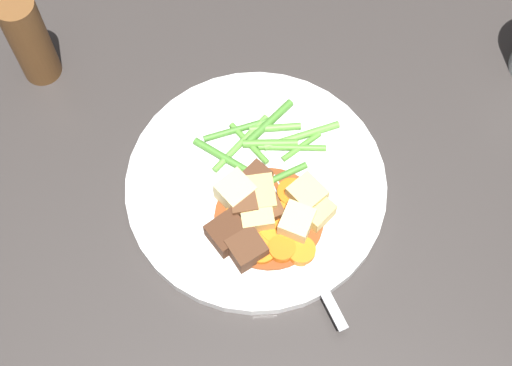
# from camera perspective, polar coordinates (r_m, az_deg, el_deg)

# --- Properties ---
(ground_plane) EXTENTS (3.00, 3.00, 0.00)m
(ground_plane) POSITION_cam_1_polar(r_m,az_deg,el_deg) (0.80, 0.00, -0.45)
(ground_plane) COLOR #383330
(dinner_plate) EXTENTS (0.27, 0.27, 0.01)m
(dinner_plate) POSITION_cam_1_polar(r_m,az_deg,el_deg) (0.79, 0.00, -0.22)
(dinner_plate) COLOR white
(dinner_plate) RESTS_ON ground_plane
(stew_sauce) EXTENTS (0.11, 0.11, 0.00)m
(stew_sauce) POSITION_cam_1_polar(r_m,az_deg,el_deg) (0.77, 0.99, -2.64)
(stew_sauce) COLOR brown
(stew_sauce) RESTS_ON dinner_plate
(carrot_slice_0) EXTENTS (0.02, 0.02, 0.01)m
(carrot_slice_0) POSITION_cam_1_polar(r_m,az_deg,el_deg) (0.76, -1.54, -2.65)
(carrot_slice_0) COLOR orange
(carrot_slice_0) RESTS_ON dinner_plate
(carrot_slice_1) EXTENTS (0.04, 0.04, 0.01)m
(carrot_slice_1) POSITION_cam_1_polar(r_m,az_deg,el_deg) (0.75, 0.40, -4.95)
(carrot_slice_1) COLOR orange
(carrot_slice_1) RESTS_ON dinner_plate
(carrot_slice_2) EXTENTS (0.04, 0.04, 0.01)m
(carrot_slice_2) POSITION_cam_1_polar(r_m,az_deg,el_deg) (0.77, 2.69, -0.80)
(carrot_slice_2) COLOR orange
(carrot_slice_2) RESTS_ON dinner_plate
(carrot_slice_3) EXTENTS (0.04, 0.04, 0.01)m
(carrot_slice_3) POSITION_cam_1_polar(r_m,az_deg,el_deg) (0.76, 1.54, -3.36)
(carrot_slice_3) COLOR orange
(carrot_slice_3) RESTS_ON dinner_plate
(carrot_slice_4) EXTENTS (0.04, 0.04, 0.01)m
(carrot_slice_4) POSITION_cam_1_polar(r_m,az_deg,el_deg) (0.77, 2.47, -2.29)
(carrot_slice_4) COLOR orange
(carrot_slice_4) RESTS_ON dinner_plate
(carrot_slice_5) EXTENTS (0.03, 0.03, 0.01)m
(carrot_slice_5) POSITION_cam_1_polar(r_m,az_deg,el_deg) (0.75, 1.96, -4.99)
(carrot_slice_5) COLOR orange
(carrot_slice_5) RESTS_ON dinner_plate
(carrot_slice_6) EXTENTS (0.04, 0.04, 0.01)m
(carrot_slice_6) POSITION_cam_1_polar(r_m,az_deg,el_deg) (0.75, 3.43, -5.14)
(carrot_slice_6) COLOR orange
(carrot_slice_6) RESTS_ON dinner_plate
(potato_chunk_0) EXTENTS (0.04, 0.03, 0.03)m
(potato_chunk_0) POSITION_cam_1_polar(r_m,az_deg,el_deg) (0.76, 0.08, -1.00)
(potato_chunk_0) COLOR #DBBC6B
(potato_chunk_0) RESTS_ON dinner_plate
(potato_chunk_1) EXTENTS (0.03, 0.03, 0.03)m
(potato_chunk_1) POSITION_cam_1_polar(r_m,az_deg,el_deg) (0.76, 0.05, -2.54)
(potato_chunk_1) COLOR #E5CC7A
(potato_chunk_1) RESTS_ON dinner_plate
(potato_chunk_2) EXTENTS (0.04, 0.04, 0.03)m
(potato_chunk_2) POSITION_cam_1_polar(r_m,az_deg,el_deg) (0.75, 3.07, -3.07)
(potato_chunk_2) COLOR #EAD68C
(potato_chunk_2) RESTS_ON dinner_plate
(potato_chunk_3) EXTENTS (0.04, 0.04, 0.03)m
(potato_chunk_3) POSITION_cam_1_polar(r_m,az_deg,el_deg) (0.77, 3.84, -0.98)
(potato_chunk_3) COLOR #E5CC7A
(potato_chunk_3) RESTS_ON dinner_plate
(potato_chunk_4) EXTENTS (0.04, 0.04, 0.03)m
(potato_chunk_4) POSITION_cam_1_polar(r_m,az_deg,el_deg) (0.77, -1.56, -0.71)
(potato_chunk_4) COLOR #EAD68C
(potato_chunk_4) RESTS_ON dinner_plate
(potato_chunk_5) EXTENTS (0.04, 0.04, 0.02)m
(potato_chunk_5) POSITION_cam_1_polar(r_m,az_deg,el_deg) (0.76, 4.50, -2.10)
(potato_chunk_5) COLOR #DBBC6B
(potato_chunk_5) RESTS_ON dinner_plate
(meat_chunk_0) EXTENTS (0.03, 0.03, 0.03)m
(meat_chunk_0) POSITION_cam_1_polar(r_m,az_deg,el_deg) (0.76, -0.96, -1.57)
(meat_chunk_0) COLOR brown
(meat_chunk_0) RESTS_ON dinner_plate
(meat_chunk_1) EXTENTS (0.05, 0.05, 0.02)m
(meat_chunk_1) POSITION_cam_1_polar(r_m,az_deg,el_deg) (0.75, -2.15, -3.78)
(meat_chunk_1) COLOR #4C2B19
(meat_chunk_1) RESTS_ON dinner_plate
(meat_chunk_2) EXTENTS (0.04, 0.04, 0.02)m
(meat_chunk_2) POSITION_cam_1_polar(r_m,az_deg,el_deg) (0.74, -0.71, -5.00)
(meat_chunk_2) COLOR #56331E
(meat_chunk_2) RESTS_ON dinner_plate
(meat_chunk_3) EXTENTS (0.04, 0.03, 0.02)m
(meat_chunk_3) POSITION_cam_1_polar(r_m,az_deg,el_deg) (0.76, 0.79, -1.87)
(meat_chunk_3) COLOR brown
(meat_chunk_3) RESTS_ON dinner_plate
(meat_chunk_4) EXTENTS (0.03, 0.03, 0.02)m
(meat_chunk_4) POSITION_cam_1_polar(r_m,az_deg,el_deg) (0.77, 0.35, 0.20)
(meat_chunk_4) COLOR #56331E
(meat_chunk_4) RESTS_ON dinner_plate
(green_bean_0) EXTENTS (0.02, 0.07, 0.01)m
(green_bean_0) POSITION_cam_1_polar(r_m,az_deg,el_deg) (0.81, -1.47, 4.05)
(green_bean_0) COLOR #4C8E33
(green_bean_0) RESTS_ON dinner_plate
(green_bean_1) EXTENTS (0.01, 0.06, 0.01)m
(green_bean_1) POSITION_cam_1_polar(r_m,az_deg,el_deg) (0.81, 1.45, 4.18)
(green_bean_1) COLOR #66AD42
(green_bean_1) RESTS_ON dinner_plate
(green_bean_2) EXTENTS (0.06, 0.07, 0.01)m
(green_bean_2) POSITION_cam_1_polar(r_m,az_deg,el_deg) (0.80, -1.16, 3.02)
(green_bean_2) COLOR #66AD42
(green_bean_2) RESTS_ON dinner_plate
(green_bean_3) EXTENTS (0.03, 0.07, 0.01)m
(green_bean_3) POSITION_cam_1_polar(r_m,az_deg,el_deg) (0.78, 1.55, 0.14)
(green_bean_3) COLOR #4C8E33
(green_bean_3) RESTS_ON dinner_plate
(green_bean_4) EXTENTS (0.05, 0.04, 0.01)m
(green_bean_4) POSITION_cam_1_polar(r_m,az_deg,el_deg) (0.80, -0.82, 2.96)
(green_bean_4) COLOR #599E38
(green_bean_4) RESTS_ON dinner_plate
(green_bean_5) EXTENTS (0.05, 0.06, 0.01)m
(green_bean_5) POSITION_cam_1_polar(r_m,az_deg,el_deg) (0.81, 1.03, 4.63)
(green_bean_5) COLOR #4C8E33
(green_bean_5) RESTS_ON dinner_plate
(green_bean_6) EXTENTS (0.02, 0.06, 0.01)m
(green_bean_6) POSITION_cam_1_polar(r_m,az_deg,el_deg) (0.80, 1.08, 3.01)
(green_bean_6) COLOR #599E38
(green_bean_6) RESTS_ON dinner_plate
(green_bean_7) EXTENTS (0.03, 0.05, 0.01)m
(green_bean_7) POSITION_cam_1_polar(r_m,az_deg,el_deg) (0.80, 3.43, 2.77)
(green_bean_7) COLOR #599E38
(green_bean_7) RESTS_ON dinner_plate
(green_bean_8) EXTENTS (0.02, 0.08, 0.01)m
(green_bean_8) POSITION_cam_1_polar(r_m,az_deg,el_deg) (0.81, 3.45, 3.58)
(green_bean_8) COLOR #66AD42
(green_bean_8) RESTS_ON dinner_plate
(green_bean_9) EXTENTS (0.02, 0.07, 0.01)m
(green_bean_9) POSITION_cam_1_polar(r_m,az_deg,el_deg) (0.80, 2.74, 2.69)
(green_bean_9) COLOR #599E38
(green_bean_9) RESTS_ON dinner_plate
(green_bean_10) EXTENTS (0.06, 0.06, 0.01)m
(green_bean_10) POSITION_cam_1_polar(r_m,az_deg,el_deg) (0.79, -2.42, 1.93)
(green_bean_10) COLOR #4C8E33
(green_bean_10) RESTS_ON dinner_plate
(fork) EXTENTS (0.17, 0.06, 0.00)m
(fork) POSITION_cam_1_polar(r_m,az_deg,el_deg) (0.76, 3.38, -4.73)
(fork) COLOR silver
(fork) RESTS_ON dinner_plate
(pepper_mill) EXTENTS (0.04, 0.04, 0.12)m
(pepper_mill) POSITION_cam_1_polar(r_m,az_deg,el_deg) (0.86, -16.71, 10.33)
(pepper_mill) COLOR brown
(pepper_mill) RESTS_ON ground_plane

